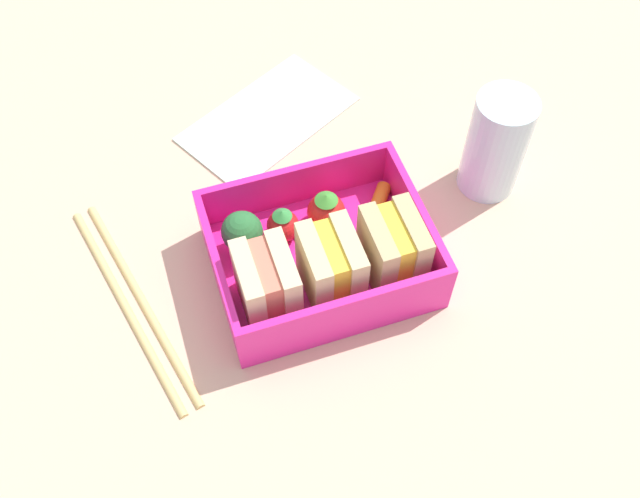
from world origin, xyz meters
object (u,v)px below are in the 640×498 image
(sandwich_center, at_px, (267,284))
(strawberry_left, at_px, (283,225))
(chopstick_pair, at_px, (133,302))
(broccoli_floret, at_px, (242,232))
(folded_napkin, at_px, (268,118))
(carrot_stick_far_left, at_px, (377,207))
(sandwich_center_left, at_px, (331,266))
(strawberry_far_left, at_px, (326,211))
(sandwich_left, at_px, (393,248))
(drinking_glass, at_px, (496,145))

(sandwich_center, distance_m, strawberry_left, 0.07)
(sandwich_center, distance_m, chopstick_pair, 0.11)
(broccoli_floret, xyz_separation_m, folded_napkin, (-0.06, -0.14, -0.03))
(carrot_stick_far_left, relative_size, strawberry_left, 1.45)
(sandwich_center, bearing_deg, strawberry_left, -116.62)
(carrot_stick_far_left, distance_m, strawberry_left, 0.08)
(sandwich_center_left, xyz_separation_m, chopstick_pair, (0.15, -0.04, -0.04))
(sandwich_center, relative_size, strawberry_far_left, 1.58)
(sandwich_center_left, relative_size, broccoli_floret, 1.41)
(sandwich_left, bearing_deg, folded_napkin, -77.38)
(broccoli_floret, bearing_deg, sandwich_left, 152.70)
(broccoli_floret, bearing_deg, sandwich_center, 95.16)
(sandwich_center_left, xyz_separation_m, strawberry_far_left, (-0.02, -0.06, -0.01))
(chopstick_pair, bearing_deg, sandwich_center, 158.23)
(strawberry_far_left, height_order, broccoli_floret, broccoli_floret)
(strawberry_left, bearing_deg, chopstick_pair, 7.80)
(strawberry_left, xyz_separation_m, broccoli_floret, (0.03, 0.00, 0.01))
(sandwich_left, distance_m, strawberry_left, 0.09)
(folded_napkin, bearing_deg, broccoli_floret, 67.28)
(broccoli_floret, height_order, folded_napkin, broccoli_floret)
(sandwich_left, relative_size, broccoli_floret, 1.41)
(sandwich_center_left, distance_m, strawberry_left, 0.06)
(strawberry_left, distance_m, drinking_glass, 0.19)
(broccoli_floret, bearing_deg, strawberry_far_left, -176.68)
(sandwich_left, relative_size, carrot_stick_far_left, 1.25)
(broccoli_floret, height_order, drinking_glass, drinking_glass)
(sandwich_center_left, distance_m, chopstick_pair, 0.16)
(broccoli_floret, bearing_deg, sandwich_center_left, 135.40)
(sandwich_center_left, bearing_deg, sandwich_center, 0.00)
(sandwich_left, height_order, drinking_glass, drinking_glass)
(sandwich_left, xyz_separation_m, carrot_stick_far_left, (-0.01, -0.06, -0.02))
(strawberry_far_left, distance_m, strawberry_left, 0.04)
(carrot_stick_far_left, xyz_separation_m, strawberry_far_left, (0.04, -0.00, 0.01))
(sandwich_center_left, height_order, strawberry_left, sandwich_center_left)
(carrot_stick_far_left, bearing_deg, sandwich_center, 27.25)
(carrot_stick_far_left, distance_m, folded_napkin, 0.15)
(sandwich_center, xyz_separation_m, chopstick_pair, (0.10, -0.04, -0.04))
(carrot_stick_far_left, bearing_deg, broccoli_floret, 1.23)
(carrot_stick_far_left, xyz_separation_m, drinking_glass, (-0.11, -0.01, 0.03))
(drinking_glass, bearing_deg, sandwich_center_left, 21.30)
(carrot_stick_far_left, bearing_deg, chopstick_pair, 4.45)
(sandwich_center_left, height_order, drinking_glass, drinking_glass)
(chopstick_pair, distance_m, folded_napkin, 0.22)
(sandwich_left, distance_m, strawberry_far_left, 0.07)
(strawberry_left, height_order, broccoli_floret, broccoli_floret)
(broccoli_floret, bearing_deg, drinking_glass, -177.14)
(strawberry_left, distance_m, chopstick_pair, 0.13)
(chopstick_pair, relative_size, drinking_glass, 2.16)
(drinking_glass, bearing_deg, strawberry_far_left, 2.65)
(strawberry_left, height_order, chopstick_pair, strawberry_left)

